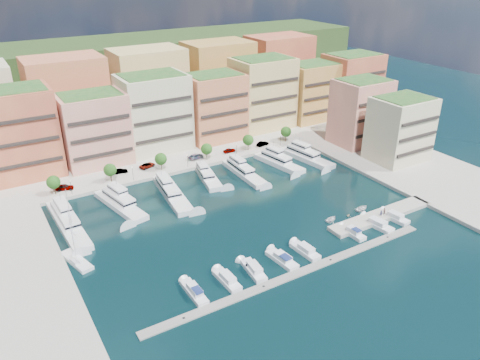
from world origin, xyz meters
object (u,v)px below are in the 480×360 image
Objects in this scene: yacht_2 at (171,191)px; sailboat_2 at (74,235)px; car_0 at (65,187)px; tree_5 at (286,132)px; yacht_4 at (243,171)px; car_3 at (196,156)px; tree_0 at (53,182)px; cruiser_2 at (227,280)px; yacht_0 at (67,221)px; cruiser_3 at (254,270)px; person_0 at (381,213)px; cruiser_5 at (305,251)px; lamppost_4 at (281,138)px; cruiser_4 at (282,259)px; lamppost_0 at (71,185)px; cruiser_8 at (377,224)px; tree_3 at (207,149)px; tender_1 at (348,215)px; car_5 at (263,144)px; person_1 at (384,211)px; lamppost_2 at (188,159)px; car_1 at (121,171)px; tree_1 at (110,170)px; tender_2 at (362,208)px; yacht_1 at (119,203)px; cruiser_1 at (194,292)px; car_2 at (147,165)px; yacht_3 at (208,176)px; lamppost_3 at (237,148)px; lamppost_1 at (133,171)px; yacht_6 at (305,156)px; car_4 at (229,150)px; yacht_5 at (278,161)px.

sailboat_2 is (-29.09, -7.84, -0.89)m from yacht_2.
tree_5 is at bearing -71.29° from car_0.
car_3 is (-7.96, 16.81, 0.74)m from yacht_4.
tree_0 is 62.42m from cruiser_2.
yacht_0 is (-80.77, -17.11, -3.53)m from tree_5.
person_0 is (40.15, 1.88, 1.31)m from cruiser_3.
sailboat_2 is at bearing 141.72° from cruiser_5.
tree_0 is 76.04m from lamppost_4.
cruiser_2 is 62.75m from car_0.
cruiser_4 is 50.89m from sailboat_2.
lamppost_0 is at bearing 125.02° from cruiser_5.
yacht_4 is 45.62m from cruiser_8.
yacht_0 is at bearing -107.86° from lamppost_0.
tree_3 is 25.37m from yacht_2.
lamppost_4 reaches higher than tender_1.
car_5 is 56.70m from person_1.
tree_5 is at bearing 48.74° from cruiser_3.
car_3 is at bearing 42.80° from lamppost_2.
cruiser_5 is at bearing -149.63° from car_1.
cruiser_8 is 5.13× the size of person_1.
tree_0 is 48.00m from tree_3.
tree_1 is at bearing -3.90° from person_0.
person_1 reaches higher than tender_2.
yacht_1 reaches higher than cruiser_3.
tree_5 is 68.95m from cruiser_5.
lamppost_4 is 64.85m from cruiser_5.
cruiser_1 is 48.89m from tender_1.
tree_3 is 0.26× the size of yacht_4.
lamppost_4 is at bearing 0.00° from lamppost_2.
car_1 is 0.79× the size of car_2.
lamppost_4 is 0.89× the size of car_5.
yacht_3 is 1.80× the size of cruiser_8.
car_3 reaches higher than cruiser_1.
yacht_0 is at bearing -165.86° from lamppost_3.
car_2 is at bearing -65.73° from person_1.
lamppost_1 is at bearing 180.00° from lamppost_4.
cruiser_8 is at bearing -72.87° from tree_3.
car_5 is (4.70, 58.97, 1.23)m from cruiser_8.
yacht_6 is (19.41, -12.08, -2.62)m from lamppost_3.
cruiser_3 is at bearing -108.07° from tree_3.
car_4 is at bearing 12.63° from lamppost_2.
lamppost_0 is at bearing 169.96° from yacht_5.
tree_1 is at bearing 34.04° from tender_2.
lamppost_1 is 2.31× the size of person_1.
tree_5 is 53.69m from tender_1.
cruiser_3 is 0.65× the size of sailboat_2.
tree_5 is 0.99× the size of car_3.
yacht_1 is 2.70× the size of cruiser_5.
person_1 is at bearing -38.32° from tree_0.
yacht_3 is 3.14× the size of car_2.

